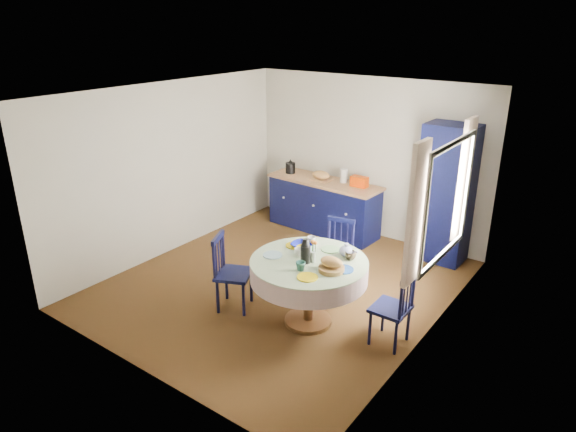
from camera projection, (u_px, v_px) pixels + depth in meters
name	position (u px, v px, depth m)	size (l,w,h in m)	color
floor	(281.00, 284.00, 6.83)	(4.50, 4.50, 0.00)	black
ceiling	(280.00, 93.00, 5.92)	(4.50, 4.50, 0.00)	white
wall_back	(366.00, 158.00, 8.07)	(4.00, 0.02, 2.50)	beige
wall_left	(171.00, 169.00, 7.47)	(0.02, 4.50, 2.50)	beige
wall_right	(436.00, 232.00, 5.28)	(0.02, 4.50, 2.50)	beige
window	(445.00, 199.00, 5.43)	(0.10, 1.74, 1.45)	white
kitchen_counter	(324.00, 205.00, 8.40)	(1.95, 0.70, 1.10)	black
pantry_cabinet	(446.00, 194.00, 7.21)	(0.70, 0.52, 1.99)	black
dining_table	(310.00, 271.00, 5.73)	(1.32, 1.32, 1.08)	#543618
chair_left	(231.00, 272.00, 6.13)	(0.54, 0.55, 0.94)	black
chair_far	(337.00, 253.00, 6.64)	(0.48, 0.46, 0.91)	black
chair_right	(394.00, 308.00, 5.43)	(0.38, 0.39, 0.88)	black
mug_a	(299.00, 252.00, 5.77)	(0.12, 0.12, 0.10)	silver
mug_b	(301.00, 266.00, 5.45)	(0.11, 0.11, 0.10)	#2F6861
mug_c	(350.00, 256.00, 5.69)	(0.12, 0.12, 0.10)	black
mug_d	(311.00, 241.00, 6.06)	(0.11, 0.11, 0.10)	silver
cobalt_bowl	(302.00, 245.00, 5.99)	(0.25, 0.25, 0.06)	navy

